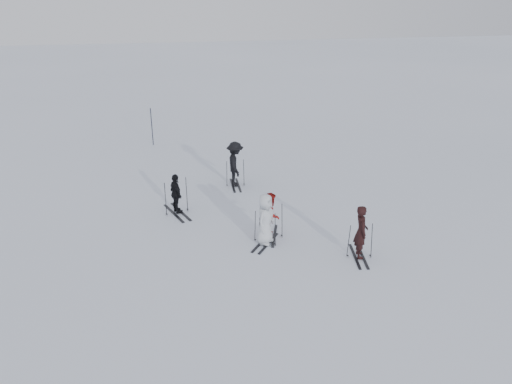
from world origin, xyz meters
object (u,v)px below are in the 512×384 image
(skier_uphill_left, at_px, (176,194))
(skier_uphill_far, at_px, (235,165))
(skier_near_dark, at_px, (361,232))
(skier_red, at_px, (271,215))
(piste_marker, at_px, (152,127))
(skier_grey, at_px, (265,220))

(skier_uphill_left, relative_size, skier_uphill_far, 0.80)
(skier_near_dark, xyz_separation_m, skier_uphill_left, (-5.40, 4.32, -0.10))
(skier_red, bearing_deg, piste_marker, 36.20)
(skier_red, xyz_separation_m, skier_uphill_far, (-0.46, 4.71, 0.17))
(skier_uphill_left, bearing_deg, piste_marker, -14.52)
(skier_red, relative_size, skier_grey, 0.90)
(skier_red, height_order, skier_uphill_left, skier_red)
(skier_red, height_order, piste_marker, piste_marker)
(skier_grey, bearing_deg, skier_uphill_left, 78.59)
(skier_grey, height_order, skier_uphill_left, skier_grey)
(skier_grey, relative_size, piste_marker, 0.87)
(skier_red, height_order, skier_uphill_far, skier_uphill_far)
(skier_grey, bearing_deg, skier_red, 2.72)
(skier_uphill_left, relative_size, piste_marker, 0.76)
(skier_grey, xyz_separation_m, skier_uphill_left, (-2.71, 2.90, -0.10))
(piste_marker, bearing_deg, skier_uphill_far, -62.69)
(skier_grey, bearing_deg, piste_marker, 52.36)
(skier_red, xyz_separation_m, skier_uphill_left, (-3.00, 2.45, -0.02))
(skier_uphill_left, bearing_deg, skier_near_dark, -148.61)
(skier_red, bearing_deg, skier_near_dark, -110.68)
(skier_uphill_far, bearing_deg, skier_red, -172.45)
(skier_near_dark, distance_m, skier_red, 3.05)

